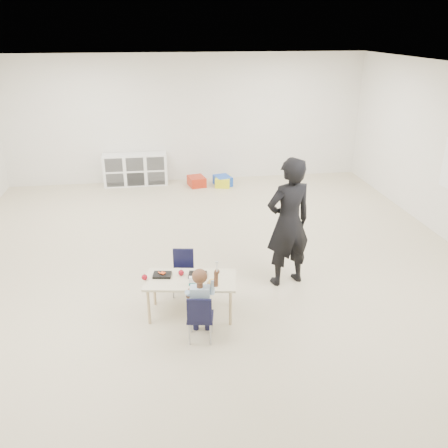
{
  "coord_description": "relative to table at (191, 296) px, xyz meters",
  "views": [
    {
      "loc": [
        -0.74,
        -6.12,
        3.34
      ],
      "look_at": [
        0.13,
        -0.29,
        0.85
      ],
      "focal_mm": 38.0,
      "sensor_mm": 36.0,
      "label": 1
    }
  ],
  "objects": [
    {
      "name": "room",
      "position": [
        0.4,
        1.1,
        1.14
      ],
      "size": [
        9.0,
        9.02,
        2.8
      ],
      "color": "beige",
      "rests_on": "ground"
    },
    {
      "name": "table",
      "position": [
        0.0,
        0.0,
        0.0
      ],
      "size": [
        1.17,
        0.72,
        0.5
      ],
      "rotation": [
        0.0,
        0.0,
        -0.17
      ],
      "color": "beige",
      "rests_on": "ground"
    },
    {
      "name": "chair_near",
      "position": [
        0.07,
        -0.51,
        0.05
      ],
      "size": [
        0.33,
        0.32,
        0.6
      ],
      "primitive_type": null,
      "rotation": [
        0.0,
        0.0,
        -0.17
      ],
      "color": "black",
      "rests_on": "ground"
    },
    {
      "name": "chair_far",
      "position": [
        -0.07,
        0.51,
        0.05
      ],
      "size": [
        0.33,
        0.32,
        0.6
      ],
      "primitive_type": null,
      "rotation": [
        0.0,
        0.0,
        -0.17
      ],
      "color": "black",
      "rests_on": "ground"
    },
    {
      "name": "child",
      "position": [
        0.07,
        -0.51,
        0.22
      ],
      "size": [
        0.46,
        0.46,
        0.95
      ],
      "primitive_type": null,
      "rotation": [
        0.0,
        0.0,
        -0.17
      ],
      "color": "#BADDFB",
      "rests_on": "chair_near"
    },
    {
      "name": "lunch_tray_near",
      "position": [
        0.09,
        0.06,
        0.26
      ],
      "size": [
        0.24,
        0.19,
        0.03
      ],
      "primitive_type": "cube",
      "rotation": [
        0.0,
        0.0,
        -0.17
      ],
      "color": "black",
      "rests_on": "table"
    },
    {
      "name": "lunch_tray_far",
      "position": [
        -0.34,
        0.12,
        0.26
      ],
      "size": [
        0.24,
        0.19,
        0.03
      ],
      "primitive_type": "cube",
      "rotation": [
        0.0,
        0.0,
        -0.17
      ],
      "color": "black",
      "rests_on": "table"
    },
    {
      "name": "milk_carton",
      "position": [
        0.01,
        -0.15,
        0.3
      ],
      "size": [
        0.08,
        0.08,
        0.1
      ],
      "primitive_type": "cube",
      "rotation": [
        0.0,
        0.0,
        -0.17
      ],
      "color": "white",
      "rests_on": "table"
    },
    {
      "name": "bread_roll",
      "position": [
        0.24,
        -0.16,
        0.28
      ],
      "size": [
        0.09,
        0.09,
        0.07
      ],
      "primitive_type": "ellipsoid",
      "color": "tan",
      "rests_on": "table"
    },
    {
      "name": "apple_near",
      "position": [
        -0.1,
        0.1,
        0.28
      ],
      "size": [
        0.07,
        0.07,
        0.07
      ],
      "primitive_type": "sphere",
      "color": "maroon",
      "rests_on": "table"
    },
    {
      "name": "apple_far",
      "position": [
        -0.55,
        0.06,
        0.28
      ],
      "size": [
        0.07,
        0.07,
        0.07
      ],
      "primitive_type": "sphere",
      "color": "maroon",
      "rests_on": "table"
    },
    {
      "name": "cubby_shelf",
      "position": [
        -0.8,
        5.38,
        0.09
      ],
      "size": [
        1.4,
        0.4,
        0.7
      ],
      "primitive_type": "cube",
      "color": "white",
      "rests_on": "ground"
    },
    {
      "name": "adult",
      "position": [
        1.37,
        0.62,
        0.64
      ],
      "size": [
        0.74,
        0.59,
        1.8
      ],
      "primitive_type": "imported",
      "rotation": [
        0.0,
        0.0,
        3.4
      ],
      "color": "black",
      "rests_on": "ground"
    },
    {
      "name": "bin_red",
      "position": [
        0.54,
        5.08,
        -0.15
      ],
      "size": [
        0.42,
        0.49,
        0.21
      ],
      "primitive_type": "cube",
      "rotation": [
        0.0,
        0.0,
        0.2
      ],
      "color": "#B12711",
      "rests_on": "ground"
    },
    {
      "name": "bin_yellow",
      "position": [
        1.13,
        4.99,
        -0.16
      ],
      "size": [
        0.41,
        0.48,
        0.2
      ],
      "primitive_type": "cube",
      "rotation": [
        0.0,
        0.0,
        -0.25
      ],
      "color": "yellow",
      "rests_on": "ground"
    },
    {
      "name": "bin_blue",
      "position": [
        1.13,
        5.06,
        -0.15
      ],
      "size": [
        0.42,
        0.49,
        0.2
      ],
      "primitive_type": "cube",
      "rotation": [
        0.0,
        0.0,
        0.26
      ],
      "color": "blue",
      "rests_on": "ground"
    }
  ]
}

